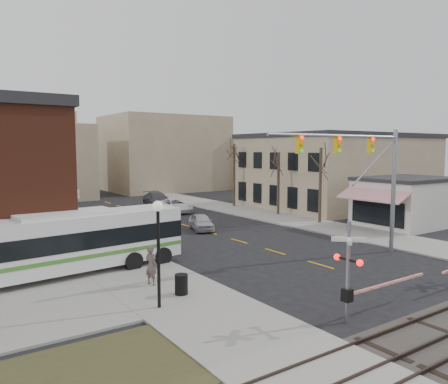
# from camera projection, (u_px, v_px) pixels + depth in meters

# --- Properties ---
(ground) EXTENTS (160.00, 160.00, 0.00)m
(ground) POSITION_uv_depth(u_px,v_px,m) (348.00, 273.00, 23.80)
(ground) COLOR black
(ground) RESTS_ON ground
(sidewalk_west) EXTENTS (5.00, 60.00, 0.12)m
(sidewalk_west) POSITION_uv_depth(u_px,v_px,m) (70.00, 233.00, 34.90)
(sidewalk_west) COLOR gray
(sidewalk_west) RESTS_ON ground
(sidewalk_east) EXTENTS (5.00, 60.00, 0.12)m
(sidewalk_east) POSITION_uv_depth(u_px,v_px,m) (256.00, 213.00, 45.56)
(sidewalk_east) COLOR gray
(sidewalk_east) RESTS_ON ground
(tan_building) EXTENTS (20.30, 15.30, 8.50)m
(tan_building) POSITION_uv_depth(u_px,v_px,m) (338.00, 170.00, 52.16)
(tan_building) COLOR gray
(tan_building) RESTS_ON ground
(awning_shop) EXTENTS (9.74, 6.20, 4.30)m
(awning_shop) POSITION_uv_depth(u_px,v_px,m) (406.00, 201.00, 38.30)
(awning_shop) COLOR beige
(awning_shop) RESTS_ON ground
(tree_east_a) EXTENTS (0.28, 0.28, 6.75)m
(tree_east_a) POSITION_uv_depth(u_px,v_px,m) (320.00, 185.00, 39.21)
(tree_east_a) COLOR #382B21
(tree_east_a) RESTS_ON sidewalk_east
(tree_east_b) EXTENTS (0.28, 0.28, 6.30)m
(tree_east_b) POSITION_uv_depth(u_px,v_px,m) (278.00, 183.00, 44.33)
(tree_east_b) COLOR #382B21
(tree_east_b) RESTS_ON sidewalk_east
(tree_east_c) EXTENTS (0.28, 0.28, 7.20)m
(tree_east_c) POSITION_uv_depth(u_px,v_px,m) (234.00, 175.00, 50.97)
(tree_east_c) COLOR #382B21
(tree_east_c) RESTS_ON sidewalk_east
(transit_bus) EXTENTS (12.91, 4.04, 3.27)m
(transit_bus) POSITION_uv_depth(u_px,v_px,m) (67.00, 242.00, 23.08)
(transit_bus) COLOR silver
(transit_bus) RESTS_ON ground
(traffic_signal_mast) EXTENTS (10.87, 0.30, 8.00)m
(traffic_signal_mast) POSITION_uv_depth(u_px,v_px,m) (365.00, 165.00, 26.66)
(traffic_signal_mast) COLOR gray
(traffic_signal_mast) RESTS_ON ground
(rr_crossing_west) EXTENTS (5.60, 1.36, 4.00)m
(rr_crossing_west) POSITION_uv_depth(u_px,v_px,m) (355.00, 272.00, 17.07)
(rr_crossing_west) COLOR gray
(rr_crossing_west) RESTS_ON ground
(street_lamp) EXTENTS (0.44, 0.44, 4.51)m
(street_lamp) POSITION_uv_depth(u_px,v_px,m) (158.00, 232.00, 18.03)
(street_lamp) COLOR black
(street_lamp) RESTS_ON sidewalk_west
(trash_bin) EXTENTS (0.60, 0.60, 0.93)m
(trash_bin) POSITION_uv_depth(u_px,v_px,m) (181.00, 284.00, 19.95)
(trash_bin) COLOR black
(trash_bin) RESTS_ON sidewalk_west
(car_a) EXTENTS (2.72, 4.21, 1.33)m
(car_a) POSITION_uv_depth(u_px,v_px,m) (201.00, 222.00, 36.43)
(car_a) COLOR #B2B2B7
(car_a) RESTS_ON ground
(car_b) EXTENTS (3.05, 4.36, 1.36)m
(car_b) POSITION_uv_depth(u_px,v_px,m) (132.00, 218.00, 38.47)
(car_b) COLOR #171B39
(car_b) RESTS_ON ground
(car_c) EXTENTS (2.75, 5.30, 1.43)m
(car_c) POSITION_uv_depth(u_px,v_px,m) (175.00, 206.00, 46.71)
(car_c) COLOR white
(car_c) RESTS_ON ground
(car_d) EXTENTS (3.27, 6.07, 1.67)m
(car_d) POSITION_uv_depth(u_px,v_px,m) (157.00, 200.00, 51.17)
(car_d) COLOR #49474D
(car_d) RESTS_ON ground
(pedestrian_near) EXTENTS (0.69, 0.83, 1.94)m
(pedestrian_near) POSITION_uv_depth(u_px,v_px,m) (151.00, 265.00, 21.31)
(pedestrian_near) COLOR #5F4F4C
(pedestrian_near) RESTS_ON sidewalk_west
(pedestrian_far) EXTENTS (1.08, 1.12, 1.83)m
(pedestrian_far) POSITION_uv_depth(u_px,v_px,m) (116.00, 248.00, 25.25)
(pedestrian_far) COLOR #373A61
(pedestrian_far) RESTS_ON sidewalk_west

